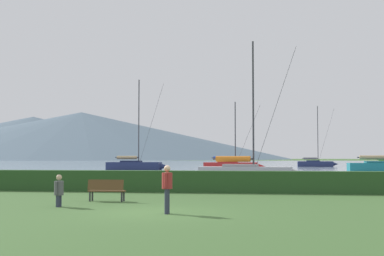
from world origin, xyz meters
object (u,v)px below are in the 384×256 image
(person_standing_walker, at_px, (167,185))
(park_bench_near_path, at_px, (106,189))
(sailboat_slip_5, at_px, (232,166))
(person_seated_viewer, at_px, (59,189))
(sailboat_slip_8, at_px, (316,163))
(sailboat_slip_0, at_px, (135,165))
(sailboat_slip_10, at_px, (247,172))
(sailboat_slip_12, at_px, (383,167))

(person_standing_walker, bearing_deg, park_bench_near_path, 128.40)
(sailboat_slip_5, height_order, person_seated_viewer, sailboat_slip_5)
(sailboat_slip_8, bearing_deg, sailboat_slip_0, -129.02)
(sailboat_slip_5, bearing_deg, sailboat_slip_10, -83.58)
(sailboat_slip_5, distance_m, person_seated_viewer, 54.53)
(sailboat_slip_8, xyz_separation_m, person_seated_viewer, (-16.06, -87.64, 0.02))
(sailboat_slip_12, relative_size, park_bench_near_path, 8.27)
(sailboat_slip_12, relative_size, person_seated_viewer, 10.54)
(sailboat_slip_5, relative_size, sailboat_slip_10, 0.86)
(sailboat_slip_12, bearing_deg, sailboat_slip_10, -123.61)
(sailboat_slip_0, xyz_separation_m, sailboat_slip_12, (32.20, -7.56, 0.01))
(sailboat_slip_8, bearing_deg, sailboat_slip_10, -98.74)
(sailboat_slip_0, relative_size, person_standing_walker, 7.83)
(sailboat_slip_10, distance_m, person_seated_viewer, 23.83)
(sailboat_slip_8, distance_m, person_standing_walker, 90.20)
(sailboat_slip_0, relative_size, sailboat_slip_8, 1.08)
(sailboat_slip_0, xyz_separation_m, sailboat_slip_10, (17.44, -30.81, -0.04))
(sailboat_slip_5, bearing_deg, sailboat_slip_0, -177.82)
(sailboat_slip_0, relative_size, person_seated_viewer, 10.33)
(sailboat_slip_5, xyz_separation_m, sailboat_slip_12, (18.56, -8.19, 0.06))
(person_seated_viewer, height_order, person_standing_walker, person_standing_walker)
(sailboat_slip_10, relative_size, park_bench_near_path, 7.03)
(sailboat_slip_0, distance_m, sailboat_slip_8, 43.52)
(sailboat_slip_12, bearing_deg, sailboat_slip_0, 165.59)
(sailboat_slip_0, bearing_deg, sailboat_slip_10, -61.17)
(sailboat_slip_0, height_order, person_standing_walker, sailboat_slip_0)
(sailboat_slip_0, relative_size, sailboat_slip_5, 1.35)
(sailboat_slip_10, distance_m, park_bench_near_path, 20.94)
(sailboat_slip_0, height_order, sailboat_slip_8, sailboat_slip_0)
(person_seated_viewer, distance_m, person_standing_walker, 5.02)
(sailboat_slip_8, height_order, person_standing_walker, sailboat_slip_8)
(sailboat_slip_12, distance_m, person_seated_viewer, 50.76)
(sailboat_slip_8, bearing_deg, park_bench_near_path, -99.99)
(sailboat_slip_5, height_order, sailboat_slip_8, sailboat_slip_8)
(sailboat_slip_10, distance_m, person_standing_walker, 24.92)
(person_standing_walker, bearing_deg, person_seated_viewer, 158.40)
(sailboat_slip_5, xyz_separation_m, person_seated_viewer, (-2.28, -54.48, -0.01))
(sailboat_slip_5, xyz_separation_m, sailboat_slip_8, (13.77, 33.17, -0.03))
(sailboat_slip_5, distance_m, park_bench_near_path, 51.77)
(sailboat_slip_0, distance_m, sailboat_slip_10, 35.40)
(park_bench_near_path, distance_m, person_standing_walker, 5.84)
(sailboat_slip_5, xyz_separation_m, sailboat_slip_10, (3.80, -31.44, 0.01))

